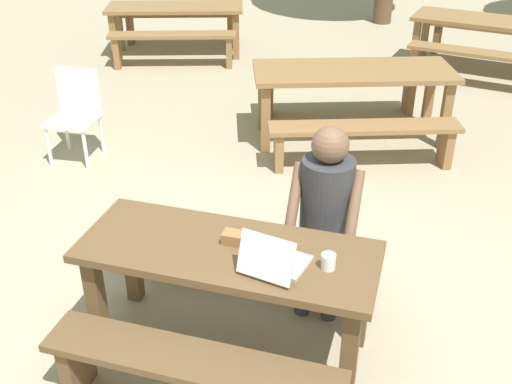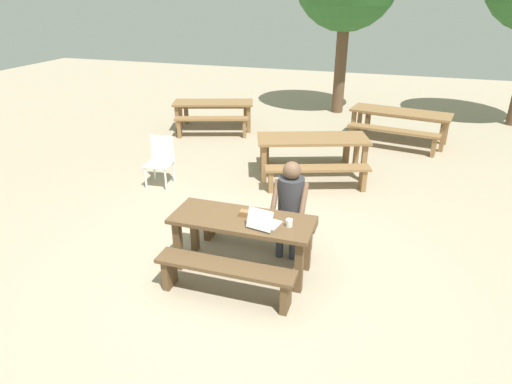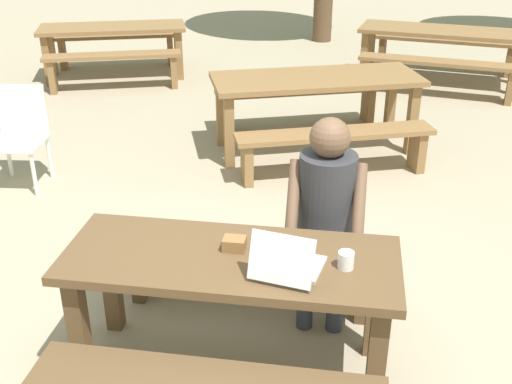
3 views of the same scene
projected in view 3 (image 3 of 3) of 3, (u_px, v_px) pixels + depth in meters
name	position (u px, v px, depth m)	size (l,w,h in m)	color
ground_plane	(233.00, 365.00, 3.53)	(30.00, 30.00, 0.00)	tan
picnic_table_front	(231.00, 276.00, 3.27)	(1.73, 0.67, 0.72)	brown
bench_far	(250.00, 260.00, 3.92)	(1.62, 0.30, 0.44)	brown
laptop	(287.00, 262.00, 3.05)	(0.37, 0.38, 0.25)	silver
small_pouch	(234.00, 244.00, 3.26)	(0.12, 0.09, 0.07)	olive
coffee_mug	(346.00, 260.00, 3.09)	(0.08, 0.08, 0.09)	white
person_seated	(326.00, 206.00, 3.64)	(0.44, 0.42, 1.28)	#333847
plastic_chair	(20.00, 134.00, 5.52)	(0.48, 0.48, 0.87)	white
picnic_table_mid	(316.00, 87.00, 6.15)	(2.16, 1.40, 0.75)	olive
bench_mid_south	(335.00, 142.00, 5.69)	(1.81, 0.89, 0.44)	olive
bench_mid_north	(298.00, 97.00, 6.88)	(1.81, 0.89, 0.44)	olive
picnic_table_rear	(444.00, 37.00, 8.30)	(2.28, 1.13, 0.72)	olive
bench_rear_south	(437.00, 69.00, 7.86)	(1.99, 0.65, 0.46)	olive
bench_rear_north	(445.00, 46.00, 8.97)	(1.99, 0.65, 0.46)	olive
picnic_table_distant	(113.00, 34.00, 8.53)	(2.06, 1.27, 0.71)	olive
bench_distant_south	(113.00, 63.00, 8.12)	(1.76, 0.83, 0.47)	olive
bench_distant_north	(116.00, 43.00, 9.17)	(1.76, 0.83, 0.47)	olive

